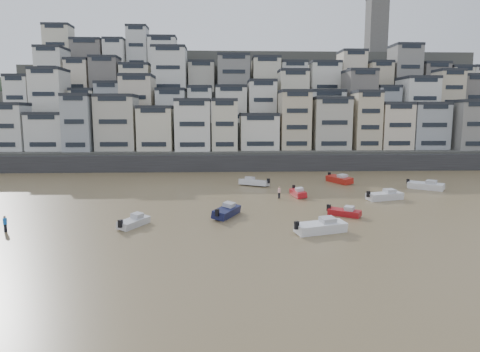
{
  "coord_description": "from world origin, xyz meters",
  "views": [
    {
      "loc": [
        2.45,
        -26.43,
        12.24
      ],
      "look_at": [
        5.05,
        30.0,
        4.0
      ],
      "focal_mm": 32.0,
      "sensor_mm": 36.0,
      "label": 1
    }
  ],
  "objects_px": {
    "boat_h": "(254,181)",
    "person_blue": "(5,224)",
    "boat_j": "(134,221)",
    "boat_i": "(339,178)",
    "person_pink": "(279,192)",
    "boat_b": "(344,211)",
    "boat_c": "(227,210)",
    "boat_d": "(385,194)",
    "boat_g": "(426,184)",
    "boat_a": "(321,225)",
    "boat_e": "(298,192)"
  },
  "relations": [
    {
      "from": "boat_g",
      "to": "boat_i",
      "type": "bearing_deg",
      "value": -171.14
    },
    {
      "from": "boat_j",
      "to": "boat_h",
      "type": "xyz_separation_m",
      "value": [
        15.27,
        26.21,
        0.13
      ]
    },
    {
      "from": "boat_h",
      "to": "person_blue",
      "type": "distance_m",
      "value": 39.62
    },
    {
      "from": "person_blue",
      "to": "person_pink",
      "type": "height_order",
      "value": "same"
    },
    {
      "from": "boat_j",
      "to": "person_blue",
      "type": "distance_m",
      "value": 13.07
    },
    {
      "from": "boat_c",
      "to": "person_pink",
      "type": "relative_size",
      "value": 3.24
    },
    {
      "from": "boat_c",
      "to": "boat_i",
      "type": "bearing_deg",
      "value": -15.56
    },
    {
      "from": "boat_j",
      "to": "boat_i",
      "type": "relative_size",
      "value": 0.76
    },
    {
      "from": "boat_g",
      "to": "boat_j",
      "type": "bearing_deg",
      "value": -114.04
    },
    {
      "from": "boat_j",
      "to": "boat_b",
      "type": "distance_m",
      "value": 24.73
    },
    {
      "from": "boat_d",
      "to": "person_pink",
      "type": "relative_size",
      "value": 3.4
    },
    {
      "from": "person_blue",
      "to": "person_pink",
      "type": "distance_m",
      "value": 35.17
    },
    {
      "from": "boat_c",
      "to": "boat_g",
      "type": "bearing_deg",
      "value": -37.97
    },
    {
      "from": "boat_b",
      "to": "person_blue",
      "type": "bearing_deg",
      "value": -135.11
    },
    {
      "from": "boat_i",
      "to": "boat_b",
      "type": "distance_m",
      "value": 25.6
    },
    {
      "from": "boat_h",
      "to": "boat_d",
      "type": "bearing_deg",
      "value": 173.58
    },
    {
      "from": "boat_d",
      "to": "boat_a",
      "type": "bearing_deg",
      "value": -145.18
    },
    {
      "from": "boat_i",
      "to": "boat_e",
      "type": "xyz_separation_m",
      "value": [
        -9.65,
        -12.17,
        -0.17
      ]
    },
    {
      "from": "boat_g",
      "to": "boat_b",
      "type": "height_order",
      "value": "boat_g"
    },
    {
      "from": "boat_d",
      "to": "boat_i",
      "type": "bearing_deg",
      "value": 81.78
    },
    {
      "from": "boat_a",
      "to": "person_pink",
      "type": "height_order",
      "value": "person_pink"
    },
    {
      "from": "boat_d",
      "to": "person_blue",
      "type": "distance_m",
      "value": 48.33
    },
    {
      "from": "boat_g",
      "to": "boat_j",
      "type": "distance_m",
      "value": 47.97
    },
    {
      "from": "boat_d",
      "to": "boat_a",
      "type": "relative_size",
      "value": 0.99
    },
    {
      "from": "boat_h",
      "to": "boat_e",
      "type": "height_order",
      "value": "boat_h"
    },
    {
      "from": "boat_e",
      "to": "boat_b",
      "type": "bearing_deg",
      "value": 8.46
    },
    {
      "from": "boat_d",
      "to": "boat_c",
      "type": "distance_m",
      "value": 24.53
    },
    {
      "from": "boat_j",
      "to": "boat_g",
      "type": "bearing_deg",
      "value": -37.44
    },
    {
      "from": "boat_b",
      "to": "person_blue",
      "type": "distance_m",
      "value": 37.8
    },
    {
      "from": "boat_a",
      "to": "person_blue",
      "type": "height_order",
      "value": "person_blue"
    },
    {
      "from": "person_pink",
      "to": "boat_d",
      "type": "bearing_deg",
      "value": -6.83
    },
    {
      "from": "boat_g",
      "to": "person_pink",
      "type": "xyz_separation_m",
      "value": [
        -24.94,
        -6.27,
        0.05
      ]
    },
    {
      "from": "boat_g",
      "to": "person_pink",
      "type": "bearing_deg",
      "value": -126.23
    },
    {
      "from": "boat_d",
      "to": "boat_e",
      "type": "distance_m",
      "value": 12.38
    },
    {
      "from": "person_blue",
      "to": "person_pink",
      "type": "xyz_separation_m",
      "value": [
        31.03,
        16.57,
        0.0
      ]
    },
    {
      "from": "boat_j",
      "to": "boat_a",
      "type": "relative_size",
      "value": 0.79
    },
    {
      "from": "boat_h",
      "to": "boat_b",
      "type": "distance_m",
      "value": 24.27
    },
    {
      "from": "boat_j",
      "to": "boat_d",
      "type": "height_order",
      "value": "boat_d"
    },
    {
      "from": "boat_c",
      "to": "boat_e",
      "type": "xyz_separation_m",
      "value": [
        10.87,
        12.18,
        -0.1
      ]
    },
    {
      "from": "boat_j",
      "to": "boat_h",
      "type": "height_order",
      "value": "boat_h"
    },
    {
      "from": "person_blue",
      "to": "boat_h",
      "type": "bearing_deg",
      "value": 44.55
    },
    {
      "from": "boat_g",
      "to": "person_pink",
      "type": "relative_size",
      "value": 3.45
    },
    {
      "from": "boat_c",
      "to": "boat_h",
      "type": "relative_size",
      "value": 0.99
    },
    {
      "from": "person_blue",
      "to": "boat_c",
      "type": "bearing_deg",
      "value": 14.05
    },
    {
      "from": "boat_g",
      "to": "boat_d",
      "type": "relative_size",
      "value": 1.01
    },
    {
      "from": "boat_i",
      "to": "boat_h",
      "type": "distance_m",
      "value": 15.65
    },
    {
      "from": "boat_i",
      "to": "boat_e",
      "type": "relative_size",
      "value": 1.25
    },
    {
      "from": "boat_a",
      "to": "boat_b",
      "type": "relative_size",
      "value": 1.4
    },
    {
      "from": "boat_c",
      "to": "boat_h",
      "type": "xyz_separation_m",
      "value": [
        5.05,
        21.99,
        0.01
      ]
    },
    {
      "from": "boat_g",
      "to": "boat_j",
      "type": "height_order",
      "value": "boat_g"
    }
  ]
}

